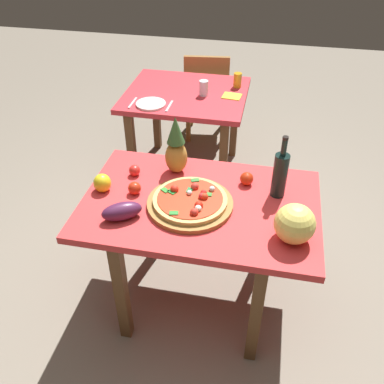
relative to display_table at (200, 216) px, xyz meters
The scene contains 21 objects.
ground_plane 0.65m from the display_table, ahead, with size 10.00×10.00×0.00m, color gray.
display_table is the anchor object (origin of this frame).
background_table 1.37m from the display_table, 105.29° to the left, with size 0.94×0.82×0.75m.
dining_chair 1.98m from the display_table, 98.77° to the left, with size 0.45×0.45×0.85m.
pizza_board 0.13m from the display_table, 136.84° to the right, with size 0.44×0.44×0.03m, color olive.
pizza 0.15m from the display_table, 134.64° to the right, with size 0.38×0.38×0.06m.
wine_bottle 0.47m from the display_table, 20.08° to the left, with size 0.08×0.08×0.35m.
pineapple_left 0.40m from the display_table, 126.61° to the left, with size 0.12×0.12×0.34m.
melon 0.54m from the display_table, 22.13° to the right, with size 0.19×0.19×0.19m, color #EEDB66.
bell_pepper 0.55m from the display_table, behind, with size 0.09×0.09×0.10m, color yellow.
eggplant 0.43m from the display_table, 149.62° to the right, with size 0.20×0.09×0.09m, color #512043.
tomato_near_board 0.38m from the display_table, behind, with size 0.07×0.07×0.07m, color red.
tomato_at_corner 0.47m from the display_table, ahead, with size 0.07×0.07×0.07m, color red.
tomato_beside_pepper 0.46m from the display_table, 158.15° to the left, with size 0.06×0.06×0.06m, color red.
tomato_by_bottle 0.33m from the display_table, 42.62° to the left, with size 0.07×0.07×0.07m, color red.
drinking_glass_juice 1.51m from the display_table, 89.30° to the left, with size 0.06×0.06×0.11m, color orange.
drinking_glass_water 1.32m from the display_table, 99.49° to the left, with size 0.07×0.07×0.12m, color silver.
dinner_plate 1.20m from the display_table, 118.35° to the left, with size 0.22×0.22×0.02m, color white.
fork_utensil 1.27m from the display_table, 123.95° to the left, with size 0.02×0.18×0.01m, color silver.
knife_utensil 1.14m from the display_table, 112.10° to the left, with size 0.02×0.18×0.01m, color silver.
napkin_folded 1.32m from the display_table, 90.07° to the left, with size 0.14×0.12×0.01m, color yellow.
Camera 1 is at (0.30, -1.67, 2.10)m, focal length 39.16 mm.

